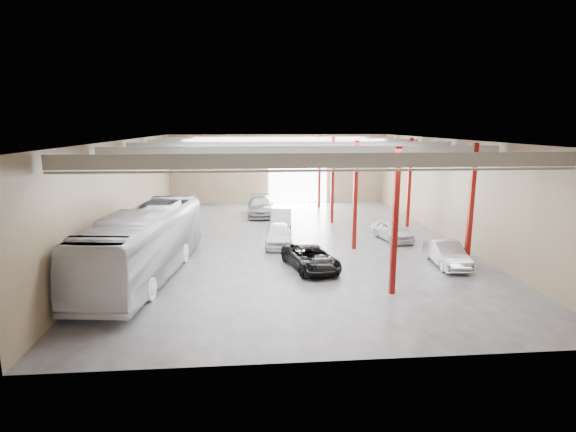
{
  "coord_description": "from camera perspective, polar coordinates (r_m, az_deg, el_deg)",
  "views": [
    {
      "loc": [
        -2.92,
        -29.92,
        7.97
      ],
      "look_at": [
        -0.5,
        -1.74,
        2.2
      ],
      "focal_mm": 28.0,
      "sensor_mm": 36.0,
      "label": 1
    }
  ],
  "objects": [
    {
      "name": "coach_bus",
      "position": [
        24.97,
        -17.68,
        -3.33
      ],
      "size": [
        4.59,
        13.2,
        3.6
      ],
      "primitive_type": "imported",
      "rotation": [
        0.0,
        0.0,
        -0.12
      ],
      "color": "white",
      "rests_on": "ground"
    },
    {
      "name": "car_row_c",
      "position": [
        40.17,
        -3.51,
        1.25
      ],
      "size": [
        2.36,
        5.65,
        1.63
      ],
      "primitive_type": "imported",
      "rotation": [
        0.0,
        0.0,
        -0.01
      ],
      "color": "slate",
      "rests_on": "ground"
    },
    {
      "name": "depot_shell",
      "position": [
        30.7,
        0.84,
        5.93
      ],
      "size": [
        22.12,
        32.12,
        7.06
      ],
      "color": "#47464B",
      "rests_on": "ground"
    },
    {
      "name": "car_row_b",
      "position": [
        35.16,
        -0.86,
        -0.33
      ],
      "size": [
        1.95,
        4.63,
        1.49
      ],
      "primitive_type": "imported",
      "rotation": [
        0.0,
        0.0,
        -0.09
      ],
      "color": "#B8B9BD",
      "rests_on": "ground"
    },
    {
      "name": "car_right_near",
      "position": [
        27.41,
        19.53,
        -4.55
      ],
      "size": [
        1.7,
        4.28,
        1.39
      ],
      "primitive_type": "imported",
      "rotation": [
        0.0,
        0.0,
        -0.06
      ],
      "color": "#A2A2A6",
      "rests_on": "ground"
    },
    {
      "name": "car_right_far",
      "position": [
        32.35,
        13.1,
        -1.78
      ],
      "size": [
        2.35,
        4.29,
        1.38
      ],
      "primitive_type": "imported",
      "rotation": [
        0.0,
        0.0,
        0.19
      ],
      "color": "silver",
      "rests_on": "ground"
    },
    {
      "name": "car_row_a",
      "position": [
        30.06,
        -1.25,
        -2.37
      ],
      "size": [
        2.0,
        4.48,
        1.5
      ],
      "primitive_type": "imported",
      "rotation": [
        0.0,
        0.0,
        -0.05
      ],
      "color": "white",
      "rests_on": "ground"
    },
    {
      "name": "black_sedan",
      "position": [
        25.23,
        2.91,
        -5.32
      ],
      "size": [
        3.26,
        5.14,
        1.32
      ],
      "primitive_type": "imported",
      "rotation": [
        0.0,
        0.0,
        0.24
      ],
      "color": "black",
      "rests_on": "ground"
    }
  ]
}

